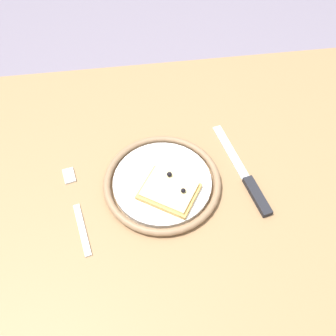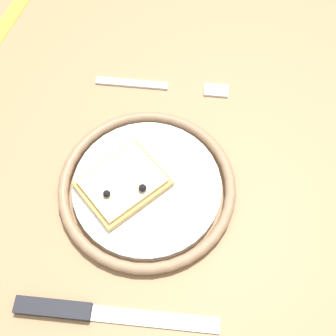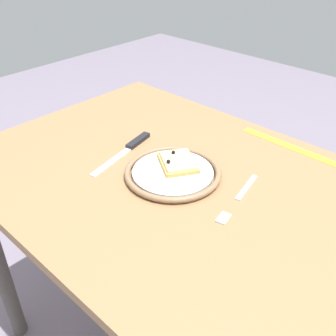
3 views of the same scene
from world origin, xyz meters
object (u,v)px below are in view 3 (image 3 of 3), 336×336
object	(u,v)px
knife	(131,146)
measuring_tape	(293,148)
plate	(174,172)
fork	(239,198)
pizza_slice_near	(178,162)
dining_table	(183,216)

from	to	relation	value
knife	measuring_tape	size ratio (longest dim) A/B	0.77
plate	fork	size ratio (longest dim) A/B	1.17
knife	fork	world-z (taller)	knife
pizza_slice_near	knife	bearing A→B (deg)	2.47
plate	measuring_tape	distance (m)	0.35
pizza_slice_near	measuring_tape	xyz separation A→B (m)	(-0.16, -0.29, -0.02)
knife	measuring_tape	bearing A→B (deg)	-137.07
fork	measuring_tape	world-z (taller)	fork
plate	fork	distance (m)	0.17
pizza_slice_near	measuring_tape	size ratio (longest dim) A/B	0.43
dining_table	plate	distance (m)	0.12
dining_table	fork	size ratio (longest dim) A/B	5.56
plate	measuring_tape	world-z (taller)	plate
plate	measuring_tape	size ratio (longest dim) A/B	0.76
dining_table	knife	distance (m)	0.24
dining_table	fork	distance (m)	0.17
pizza_slice_near	knife	size ratio (longest dim) A/B	0.56
pizza_slice_near	measuring_tape	distance (m)	0.33
measuring_tape	fork	bearing A→B (deg)	95.25
pizza_slice_near	knife	xyz separation A→B (m)	(0.16, 0.01, -0.02)
dining_table	pizza_slice_near	bearing A→B (deg)	-31.71
plate	pizza_slice_near	world-z (taller)	pizza_slice_near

